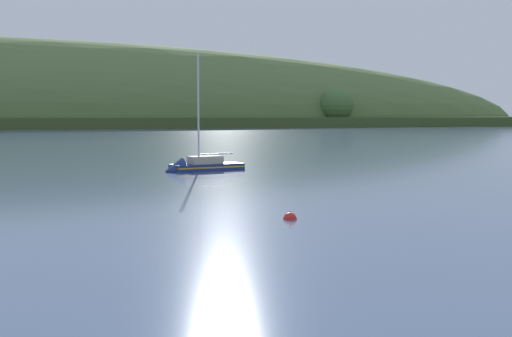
# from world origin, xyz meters

# --- Properties ---
(sailboat_far_left) EXTENTS (7.04, 3.64, 10.47)m
(sailboat_far_left) POSITION_xyz_m (-3.91, 54.71, 0.24)
(sailboat_far_left) COLOR navy
(sailboat_far_left) RESTS_ON ground
(mooring_buoy_midchannel) EXTENTS (0.61, 0.61, 0.69)m
(mooring_buoy_midchannel) POSITION_xyz_m (-5.38, 27.77, 0.00)
(mooring_buoy_midchannel) COLOR red
(mooring_buoy_midchannel) RESTS_ON ground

